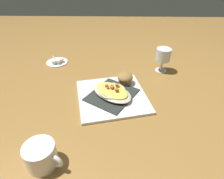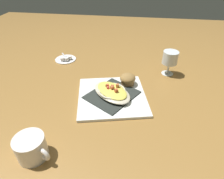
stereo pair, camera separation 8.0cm
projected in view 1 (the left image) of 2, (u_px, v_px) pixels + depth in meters
ground_plane at (112, 97)px, 0.83m from camera, size 2.60×2.60×0.00m
square_plate at (112, 96)px, 0.82m from camera, size 0.34×0.34×0.01m
folded_napkin at (112, 95)px, 0.82m from camera, size 0.26×0.25×0.00m
gratin_dish at (112, 91)px, 0.81m from camera, size 0.21×0.22×0.04m
muffin at (125, 78)px, 0.88m from camera, size 0.07×0.07×0.05m
coffee_mug at (42, 157)px, 0.55m from camera, size 0.09×0.12×0.08m
stemmed_glass at (163, 56)px, 0.97m from camera, size 0.07×0.07×0.12m
creamer_saucer at (57, 62)px, 1.09m from camera, size 0.12×0.12×0.01m
spoon at (56, 60)px, 1.08m from camera, size 0.08×0.06×0.01m
creamer_cup_0 at (54, 62)px, 1.06m from camera, size 0.02×0.02×0.02m
creamer_cup_1 at (58, 62)px, 1.06m from camera, size 0.02×0.02×0.02m
creamer_cup_2 at (61, 60)px, 1.08m from camera, size 0.02×0.02×0.02m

